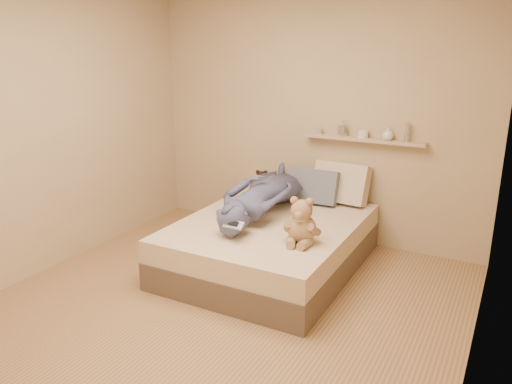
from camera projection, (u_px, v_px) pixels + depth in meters
The scene contains 10 objects.
room at pixel (212, 148), 3.51m from camera, with size 3.80×3.80×3.80m.
bed at pixel (270, 244), 4.61m from camera, with size 1.50×1.90×0.45m.
game_console at pixel (234, 225), 4.03m from camera, with size 0.17×0.07×0.06m.
teddy_bear at pixel (301, 224), 4.00m from camera, with size 0.32×0.32×0.39m.
dark_plush at pixel (262, 185), 5.25m from camera, with size 0.18×0.18×0.28m.
pillow_cream at pixel (341, 183), 5.02m from camera, with size 0.55×0.16×0.40m, color #C1B899.
pillow_grey at pixel (313, 186), 5.02m from camera, with size 0.50×0.14×0.34m, color slate.
person at pixel (264, 193), 4.73m from camera, with size 0.59×1.61×0.39m, color #4E547A.
wall_shelf at pixel (363, 139), 4.87m from camera, with size 1.20×0.12×0.03m, color tan.
shelf_bottles at pixel (369, 132), 4.83m from camera, with size 0.93×0.11×0.18m.
Camera 1 is at (1.91, -2.89, 2.01)m, focal length 35.00 mm.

